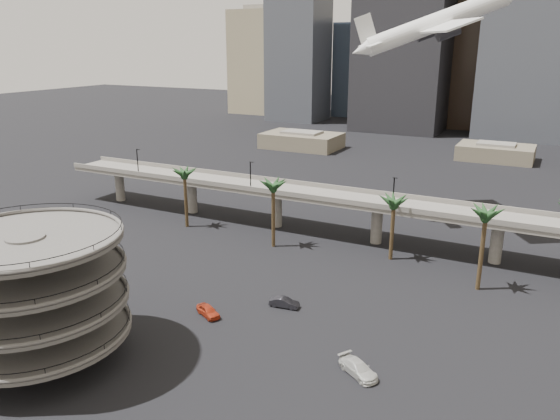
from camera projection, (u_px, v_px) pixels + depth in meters
The scene contains 10 objects.
ground at pixel (146, 371), 65.45m from camera, with size 700.00×700.00×0.00m, color black.
parking_ramp at pixel (32, 287), 64.86m from camera, with size 22.20×22.20×17.35m.
overpass at pixel (325, 200), 110.01m from camera, with size 130.00×9.30×14.70m.
palm_trees at pixel (369, 197), 97.13m from camera, with size 76.40×18.40×14.00m.
low_buildings at pixel (445, 151), 182.46m from camera, with size 135.00×27.50×6.80m.
skyline at pixel (509, 26), 230.17m from camera, with size 269.00×86.00×121.57m.
airborne_jet at pixel (436, 23), 108.45m from camera, with size 31.31×29.71×15.26m.
car_a at pixel (208, 311), 78.37m from camera, with size 1.83×4.55×1.55m, color #B9361A.
car_b at pixel (284, 302), 80.98m from camera, with size 1.55×4.46×1.47m, color black.
car_c at pixel (358, 368), 64.44m from camera, with size 2.30×5.67×1.64m, color silver.
Camera 1 is at (40.44, -43.16, 37.66)m, focal length 35.00 mm.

